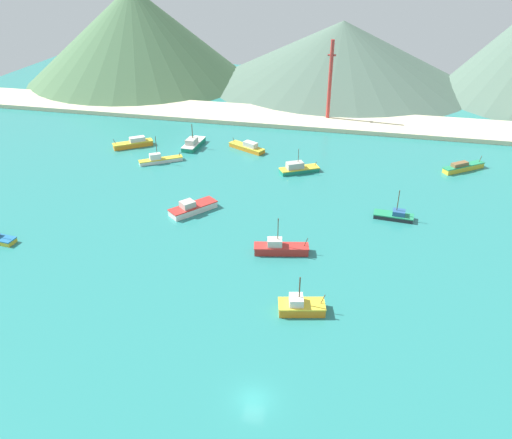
{
  "coord_description": "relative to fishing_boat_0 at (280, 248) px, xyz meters",
  "views": [
    {
      "loc": [
        9.19,
        -39.66,
        47.14
      ],
      "look_at": [
        -8.8,
        40.46,
        0.83
      ],
      "focal_mm": 35.33,
      "sensor_mm": 36.0,
      "label": 1
    }
  ],
  "objects": [
    {
      "name": "ground",
      "position": [
        2.56,
        -1.54,
        -1.19
      ],
      "size": [
        260.0,
        280.0,
        0.5
      ],
      "color": "teal"
    },
    {
      "name": "fishing_boat_7",
      "position": [
        -19.39,
        10.66,
        -0.06
      ],
      "size": [
        8.47,
        9.43,
        2.59
      ],
      "color": "silver",
      "rests_on": "ground"
    },
    {
      "name": "fishing_boat_0",
      "position": [
        0.0,
        0.0,
        0.0
      ],
      "size": [
        9.59,
        4.27,
        6.71
      ],
      "color": "red",
      "rests_on": "ground"
    },
    {
      "name": "radio_tower",
      "position": [
        0.93,
        71.8,
        10.73
      ],
      "size": [
        2.29,
        1.83,
        22.88
      ],
      "color": "#B7332D",
      "rests_on": "ground"
    },
    {
      "name": "hill_central",
      "position": [
        0.87,
        116.34,
        9.91
      ],
      "size": [
        93.31,
        93.31,
        21.72
      ],
      "color": "#4C6656",
      "rests_on": "ground"
    },
    {
      "name": "fishing_boat_4",
      "position": [
        -2.06,
        34.04,
        -0.03
      ],
      "size": [
        9.25,
        6.89,
        5.67
      ],
      "color": "#198466",
      "rests_on": "ground"
    },
    {
      "name": "fishing_boat_3",
      "position": [
        -45.45,
        40.7,
        -0.03
      ],
      "size": [
        9.55,
        7.92,
        2.74
      ],
      "color": "orange",
      "rests_on": "ground"
    },
    {
      "name": "fishing_boat_12",
      "position": [
        -16.45,
        44.74,
        -0.11
      ],
      "size": [
        10.16,
        6.94,
        2.37
      ],
      "color": "orange",
      "rests_on": "ground"
    },
    {
      "name": "fishing_boat_13",
      "position": [
        -30.51,
        43.79,
        -0.01
      ],
      "size": [
        3.59,
        9.54,
        6.16
      ],
      "color": "#198466",
      "rests_on": "ground"
    },
    {
      "name": "fishing_boat_9",
      "position": [
        19.14,
        16.51,
        -0.28
      ],
      "size": [
        7.6,
        3.16,
        6.05
      ],
      "color": "#232328",
      "rests_on": "ground"
    },
    {
      "name": "fishing_boat_11",
      "position": [
        34.85,
        43.38,
        -0.12
      ],
      "size": [
        9.96,
        8.14,
        2.69
      ],
      "color": "gold",
      "rests_on": "ground"
    },
    {
      "name": "fishing_boat_1",
      "position": [
        -35.04,
        32.44,
        -0.19
      ],
      "size": [
        9.71,
        7.25,
        6.63
      ],
      "color": "silver",
      "rests_on": "ground"
    },
    {
      "name": "fishing_boat_14",
      "position": [
        5.6,
        -14.53,
        -0.0
      ],
      "size": [
        7.19,
        4.47,
        6.0
      ],
      "color": "orange",
      "rests_on": "ground"
    },
    {
      "name": "hill_west",
      "position": [
        -72.69,
        105.88,
        15.29
      ],
      "size": [
        80.63,
        80.63,
        32.47
      ],
      "color": "#476B47",
      "rests_on": "ground"
    },
    {
      "name": "beach_strip",
      "position": [
        2.56,
        71.23,
        -0.34
      ],
      "size": [
        247.0,
        17.62,
        1.2
      ],
      "primitive_type": "cube",
      "color": "beige",
      "rests_on": "ground"
    }
  ]
}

